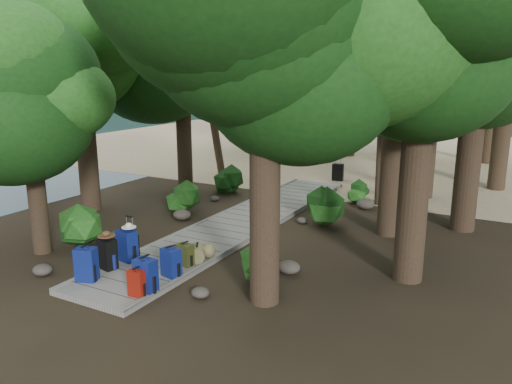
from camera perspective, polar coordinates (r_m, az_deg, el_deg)
The scene contains 50 objects.
ground at distance 13.97m, azimuth -3.72°, elevation -4.81°, with size 120.00×120.00×0.00m, color black.
sand_beach at distance 28.43m, azimuth 13.88°, elevation 4.35°, with size 40.00×22.00×0.02m, color tan.
water_bay at distance 53.48m, azimuth -18.64°, elevation 8.24°, with size 50.00×60.00×0.02m, color #274350.
distant_hill at distance 75.78m, azimuth -9.92°, elevation 10.14°, with size 32.00×16.00×12.00m, color black.
boardwalk at distance 14.76m, azimuth -1.64°, elevation -3.52°, with size 2.00×12.00×0.12m, color gray.
backpack_left_a at distance 11.13m, azimuth -18.83°, elevation -7.64°, with size 0.42×0.30×0.80m, color navy, non-canonical shape.
backpack_left_b at distance 11.65m, azimuth -16.66°, elevation -6.60°, with size 0.41×0.29×0.76m, color black, non-canonical shape.
backpack_left_c at distance 12.00m, azimuth -14.54°, elevation -5.74°, with size 0.44×0.31×0.81m, color navy, non-canonical shape.
backpack_right_a at distance 10.17m, azimuth -13.40°, elevation -9.91°, with size 0.33×0.24×0.60m, color maroon, non-canonical shape.
backpack_right_b at distance 10.27m, azimuth -12.51°, elevation -9.12°, with size 0.43×0.30×0.77m, color navy, non-canonical shape.
backpack_right_c at distance 10.93m, azimuth -9.69°, elevation -7.77°, with size 0.40×0.28×0.69m, color navy, non-canonical shape.
backpack_right_d at distance 11.50m, azimuth -8.14°, elevation -6.98°, with size 0.36×0.26×0.55m, color #313615, non-canonical shape.
duffel_right_khaki at distance 11.77m, azimuth -6.70°, elevation -6.92°, with size 0.37×0.55×0.37m, color brown, non-canonical shape.
suitcase_on_boardwalk at distance 12.21m, azimuth -14.10°, elevation -5.99°, with size 0.36×0.20×0.56m, color black, non-canonical shape.
lone_suitcase_on_sand at distance 20.80m, azimuth 9.33°, elevation 2.25°, with size 0.44×0.25×0.69m, color black, non-canonical shape.
hat_brown at distance 11.51m, azimuth -16.75°, elevation -4.55°, with size 0.40×0.40×0.12m, color #51351E, non-canonical shape.
hat_white at distance 11.80m, azimuth -14.35°, elevation -3.68°, with size 0.34×0.34×0.11m, color silver, non-canonical shape.
kayak at distance 24.76m, azimuth 3.80°, elevation 3.77°, with size 0.67×3.06×0.31m, color #9F120D.
sun_lounger at distance 22.20m, azimuth 16.94°, elevation 2.43°, with size 0.60×1.87×0.60m, color silver, non-canonical shape.
tree_right_a at distance 9.06m, azimuth 1.08°, elevation 11.81°, with size 4.96×4.96×8.26m, color black, non-canonical shape.
tree_right_b at distance 10.66m, azimuth 18.57°, elevation 13.39°, with size 5.04×5.04×9.00m, color black, non-canonical shape.
tree_right_c at distance 13.70m, azimuth 15.83°, elevation 12.31°, with size 4.87×4.87×8.44m, color black, non-canonical shape.
tree_right_d at distance 14.86m, azimuth 24.14°, elevation 13.93°, with size 5.22×5.22×9.57m, color black, non-canonical shape.
tree_right_e at distance 18.39m, azimuth 19.65°, elevation 14.55°, with size 5.50×5.50×9.90m, color black, non-canonical shape.
tree_right_f at distance 20.75m, azimuth 27.00°, elevation 12.55°, with size 5.08×5.08×9.07m, color black, non-canonical shape.
tree_left_a at distance 13.02m, azimuth -24.46°, elevation 6.88°, with size 3.79×3.79×6.31m, color black, non-canonical shape.
tree_left_b at distance 16.65m, azimuth -19.43°, elevation 13.07°, with size 4.96×4.96×8.93m, color black, non-canonical shape.
tree_left_c at distance 18.56m, azimuth -8.44°, elevation 12.23°, with size 4.60×4.60×8.00m, color black, non-canonical shape.
tree_back_a at distance 26.80m, azimuth 10.92°, elevation 13.82°, with size 5.31×5.31×9.20m, color black, non-canonical shape.
tree_back_b at distance 27.31m, azimuth 18.93°, elevation 15.54°, with size 6.32×6.32×11.29m, color black, non-canonical shape.
tree_back_c at distance 26.70m, azimuth 25.71°, elevation 12.10°, with size 4.78×4.78×8.60m, color black, non-canonical shape.
tree_back_d at distance 28.83m, azimuth 1.85°, elevation 12.49°, with size 4.59×4.59×7.65m, color black, non-canonical shape.
palm_right_a at distance 17.08m, azimuth 15.24°, elevation 10.67°, with size 4.30×4.30×7.33m, color #184212, non-canonical shape.
palm_right_b at distance 21.99m, azimuth 24.84°, elevation 11.82°, with size 4.33×4.33×8.36m, color #184212, non-canonical shape.
palm_right_c at distance 23.90m, azimuth 17.48°, elevation 11.52°, with size 4.75×4.75×7.55m, color #184212, non-canonical shape.
palm_left_a at distance 21.90m, azimuth -4.77°, elevation 11.44°, with size 4.51×4.51×7.17m, color #184212, non-canonical shape.
rock_left_a at distance 12.17m, azimuth -23.20°, elevation -8.17°, with size 0.45×0.41×0.25m, color #4C473F, non-canonical shape.
rock_left_b at distance 14.05m, azimuth -15.81°, elevation -4.77°, with size 0.37×0.33×0.20m, color #4C473F, non-canonical shape.
rock_left_c at distance 15.38m, azimuth -8.45°, elevation -2.58°, with size 0.57×0.51×0.31m, color #4C473F, non-canonical shape.
rock_left_d at distance 17.46m, azimuth -4.76°, elevation -0.74°, with size 0.33×0.30×0.18m, color #4C473F, non-canonical shape.
rock_right_a at distance 10.24m, azimuth -6.39°, elevation -11.36°, with size 0.38×0.34×0.21m, color #4C473F, non-canonical shape.
rock_right_b at distance 11.32m, azimuth 3.76°, elevation -8.57°, with size 0.52×0.47×0.29m, color #4C473F, non-canonical shape.
rock_right_c at distance 14.94m, azimuth 5.28°, elevation -3.24°, with size 0.33×0.30×0.18m, color #4C473F, non-canonical shape.
rock_right_d at distance 16.76m, azimuth 12.36°, elevation -1.37°, with size 0.59×0.53×0.32m, color #4C473F, non-canonical shape.
shrub_left_a at distance 13.56m, azimuth -20.16°, elevation -3.71°, with size 1.26×1.26×1.14m, color #1E4916, non-canonical shape.
shrub_left_b at distance 16.12m, azimuth -8.04°, elevation -0.68°, with size 1.03×1.03×0.93m, color #1E4916, non-canonical shape.
shrub_left_c at distance 18.43m, azimuth -3.25°, elevation 1.28°, with size 1.05×1.05×0.94m, color #1E4916, non-canonical shape.
shrub_right_a at distance 10.69m, azimuth -0.04°, elevation -8.14°, with size 1.00×1.00×0.90m, color #1E4916, non-canonical shape.
shrub_right_b at distance 14.67m, azimuth 8.15°, elevation -1.56°, with size 1.34×1.34×1.20m, color #1E4916, non-canonical shape.
shrub_right_c at distance 17.50m, azimuth 11.87°, elevation -0.15°, with size 0.73×0.73×0.66m, color #1E4916, non-canonical shape.
Camera 1 is at (7.16, -11.15, 4.43)m, focal length 35.00 mm.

